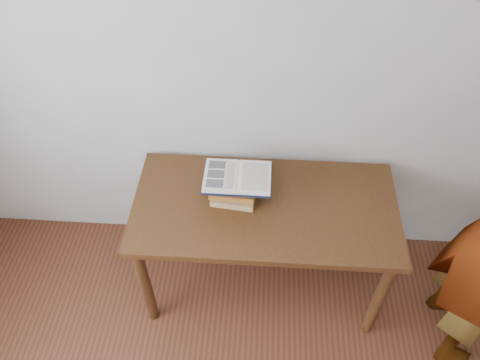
{
  "coord_description": "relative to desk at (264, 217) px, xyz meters",
  "views": [
    {
      "loc": [
        0.04,
        -0.14,
        2.55
      ],
      "look_at": [
        -0.06,
        1.4,
        0.88
      ],
      "focal_mm": 35.0,
      "sensor_mm": 36.0,
      "label": 1
    }
  ],
  "objects": [
    {
      "name": "desk",
      "position": [
        0.0,
        0.0,
        0.0
      ],
      "size": [
        1.35,
        0.67,
        0.72
      ],
      "color": "#472E11",
      "rests_on": "ground"
    },
    {
      "name": "book_stack",
      "position": [
        -0.16,
        0.04,
        0.16
      ],
      "size": [
        0.24,
        0.19,
        0.13
      ],
      "color": "tan",
      "rests_on": "desk"
    },
    {
      "name": "open_book",
      "position": [
        -0.14,
        0.05,
        0.24
      ],
      "size": [
        0.34,
        0.24,
        0.03
      ],
      "rotation": [
        0.0,
        0.0,
        -0.01
      ],
      "color": "black",
      "rests_on": "book_stack"
    }
  ]
}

